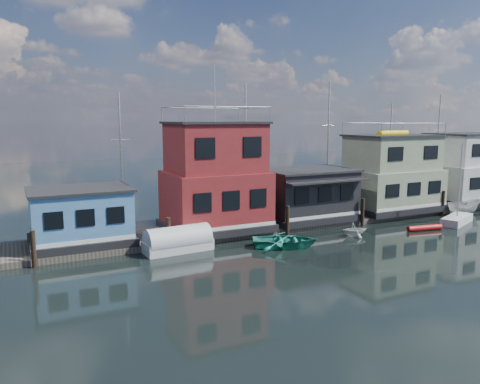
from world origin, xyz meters
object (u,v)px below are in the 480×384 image
motorboat (464,207)px  houseboat_dark (306,194)px  red_kayak (425,228)px  houseboat_red (215,179)px  tarp_runabout (178,241)px  dinghy_white (354,229)px  dinghy_teal (285,241)px  houseboat_white (468,169)px  houseboat_blue (81,216)px  houseboat_green (391,174)px  day_sailer (457,219)px

motorboat → houseboat_dark: bearing=84.7°
red_kayak → motorboat: 8.40m
houseboat_red → tarp_runabout: size_ratio=2.65×
dinghy_white → dinghy_teal: 6.07m
houseboat_dark → red_kayak: houseboat_dark is taller
red_kayak → houseboat_white: bearing=36.6°
houseboat_blue → dinghy_white: (18.26, -5.11, -1.70)m
houseboat_dark → motorboat: size_ratio=2.12×
dinghy_white → tarp_runabout: bearing=95.4°
houseboat_red → houseboat_white: (27.00, 0.00, -0.57)m
tarp_runabout → dinghy_teal: size_ratio=1.02×
houseboat_blue → red_kayak: (24.21, -6.16, -1.99)m
houseboat_dark → houseboat_green: bearing=0.1°
tarp_runabout → dinghy_teal: bearing=-22.0°
day_sailer → motorboat: size_ratio=1.84×
houseboat_dark → dinghy_teal: houseboat_dark is taller
houseboat_red → houseboat_dark: (8.00, -0.02, -1.69)m
motorboat → tarp_runabout: bearing=97.2°
tarp_runabout → houseboat_green: bearing=4.9°
day_sailer → dinghy_teal: (-16.26, 0.16, 0.06)m
dinghy_white → houseboat_blue: bearing=88.3°
houseboat_green → red_kayak: bearing=-110.4°
red_kayak → dinghy_teal: size_ratio=0.67×
day_sailer → houseboat_red: bearing=140.7°
tarp_runabout → red_kayak: tarp_runabout is taller
houseboat_blue → day_sailer: size_ratio=1.00×
tarp_runabout → houseboat_red: bearing=34.9°
houseboat_dark → houseboat_white: houseboat_white is taller
day_sailer → dinghy_teal: size_ratio=1.47×
tarp_runabout → motorboat: (26.60, -0.10, 0.01)m
tarp_runabout → houseboat_blue: bearing=146.0°
houseboat_red → red_kayak: (14.71, -6.16, -3.89)m
houseboat_dark → dinghy_white: bearing=-81.5°
houseboat_blue → houseboat_green: 26.53m
houseboat_blue → dinghy_white: houseboat_blue is taller
dinghy_teal → houseboat_blue: bearing=91.4°
houseboat_dark → red_kayak: size_ratio=2.54×
houseboat_green → motorboat: bearing=-30.6°
dinghy_teal → dinghy_white: bearing=-61.9°
red_kayak → houseboat_blue: bearing=175.8°
houseboat_red → houseboat_white: bearing=0.0°
houseboat_red → dinghy_teal: bearing=-63.5°
houseboat_blue → motorboat: 32.30m
houseboat_blue → red_kayak: size_ratio=2.20×
houseboat_green → motorboat: size_ratio=2.41×
houseboat_white → dinghy_teal: houseboat_white is taller
houseboat_blue → houseboat_dark: houseboat_dark is taller
houseboat_blue → day_sailer: 29.06m
houseboat_blue → motorboat: bearing=-5.9°
houseboat_white → day_sailer: size_ratio=1.31×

